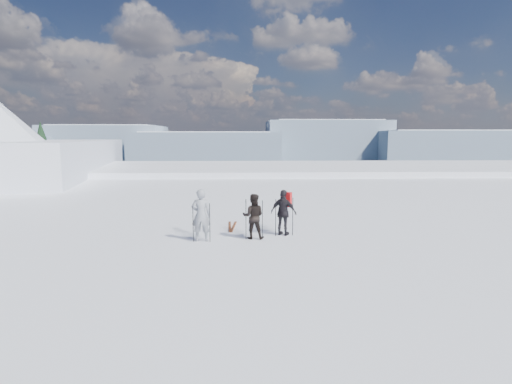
{
  "coord_description": "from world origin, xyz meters",
  "views": [
    {
      "loc": [
        -2.69,
        -9.89,
        3.34
      ],
      "look_at": [
        -2.19,
        3.0,
        1.55
      ],
      "focal_mm": 28.0,
      "sensor_mm": 36.0,
      "label": 1
    }
  ],
  "objects_px": {
    "skier_grey": "(201,215)",
    "skier_pack": "(284,213)",
    "skier_dark": "(253,216)",
    "skis_loose": "(232,227)"
  },
  "relations": [
    {
      "from": "skis_loose",
      "to": "skier_pack",
      "type": "bearing_deg",
      "value": -36.12
    },
    {
      "from": "skier_grey",
      "to": "skier_dark",
      "type": "distance_m",
      "value": 1.71
    },
    {
      "from": "skier_grey",
      "to": "skis_loose",
      "type": "xyz_separation_m",
      "value": [
        0.93,
        1.98,
        -0.84
      ]
    },
    {
      "from": "skier_grey",
      "to": "skier_pack",
      "type": "bearing_deg",
      "value": -164.76
    },
    {
      "from": "skier_pack",
      "to": "skis_loose",
      "type": "xyz_separation_m",
      "value": [
        -1.8,
        1.31,
        -0.77
      ]
    },
    {
      "from": "skier_grey",
      "to": "skis_loose",
      "type": "height_order",
      "value": "skier_grey"
    },
    {
      "from": "skier_pack",
      "to": "skier_grey",
      "type": "bearing_deg",
      "value": 42.07
    },
    {
      "from": "skier_grey",
      "to": "skier_dark",
      "type": "relative_size",
      "value": 1.14
    },
    {
      "from": "skier_grey",
      "to": "skier_pack",
      "type": "distance_m",
      "value": 2.81
    },
    {
      "from": "skier_grey",
      "to": "skis_loose",
      "type": "bearing_deg",
      "value": -113.76
    }
  ]
}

